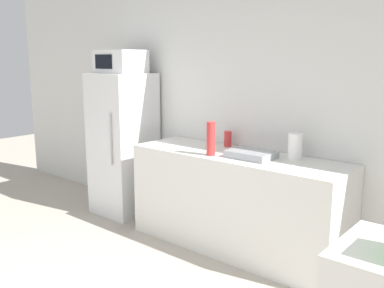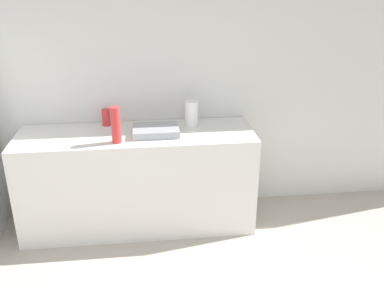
{
  "view_description": "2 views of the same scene",
  "coord_description": "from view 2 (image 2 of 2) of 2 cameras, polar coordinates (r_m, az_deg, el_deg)",
  "views": [
    {
      "loc": [
        2.01,
        -0.48,
        1.71
      ],
      "look_at": [
        0.16,
        1.73,
        1.13
      ],
      "focal_mm": 40.0,
      "sensor_mm": 36.0,
      "label": 1
    },
    {
      "loc": [
        0.05,
        -0.8,
        2.2
      ],
      "look_at": [
        0.37,
        2.02,
        1.0
      ],
      "focal_mm": 40.0,
      "sensor_mm": 36.0,
      "label": 2
    }
  ],
  "objects": [
    {
      "name": "bottle_tall",
      "position": [
        3.42,
        -10.12,
        2.51
      ],
      "size": [
        0.08,
        0.08,
        0.29
      ],
      "primitive_type": "cylinder",
      "color": "red",
      "rests_on": "counter"
    },
    {
      "name": "counter",
      "position": [
        3.82,
        -7.18,
        -4.73
      ],
      "size": [
        2.0,
        0.63,
        0.88
      ],
      "primitive_type": "cube",
      "color": "silver",
      "rests_on": "ground_plane"
    },
    {
      "name": "paper_towel_roll",
      "position": [
        3.74,
        -0.07,
        4.11
      ],
      "size": [
        0.12,
        0.12,
        0.23
      ],
      "primitive_type": "cylinder",
      "color": "white",
      "rests_on": "counter"
    },
    {
      "name": "wall_back",
      "position": [
        3.84,
        -7.07,
        9.19
      ],
      "size": [
        8.0,
        0.06,
        2.6
      ],
      "primitive_type": "cube",
      "color": "silver",
      "rests_on": "ground_plane"
    },
    {
      "name": "bottle_short",
      "position": [
        3.83,
        -11.37,
        3.5
      ],
      "size": [
        0.07,
        0.07,
        0.15
      ],
      "primitive_type": "cylinder",
      "color": "red",
      "rests_on": "counter"
    },
    {
      "name": "sink_basin",
      "position": [
        3.59,
        -4.83,
        1.8
      ],
      "size": [
        0.38,
        0.28,
        0.06
      ],
      "primitive_type": "cube",
      "color": "#9EA3A8",
      "rests_on": "counter"
    }
  ]
}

